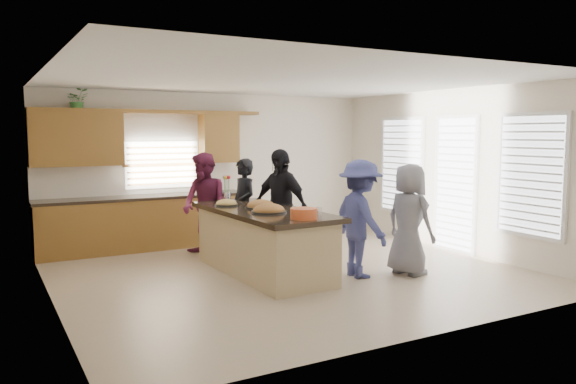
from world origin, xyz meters
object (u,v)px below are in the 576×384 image
salad_bowl (304,213)px  woman_right_back (360,219)px  woman_left_front (280,207)px  woman_left_back (244,207)px  woman_right_front (409,219)px  woman_left_mid (205,205)px  island (263,243)px

salad_bowl → woman_right_back: woman_right_back is taller
salad_bowl → woman_left_front: 1.60m
woman_left_back → woman_right_front: 2.82m
woman_left_mid → island: bearing=-4.4°
island → woman_left_front: bearing=39.2°
salad_bowl → island: bearing=92.4°
woman_left_front → woman_right_front: woman_left_front is taller
woman_left_back → woman_right_back: 2.29m
salad_bowl → woman_left_mid: size_ratio=0.20×
island → woman_left_front: size_ratio=1.51×
woman_left_mid → woman_left_front: (0.86, -1.05, 0.04)m
woman_right_front → woman_right_back: bearing=62.5°
salad_bowl → woman_right_front: bearing=0.4°
woman_left_mid → woman_right_front: woman_left_mid is taller
woman_left_back → woman_right_front: woman_left_back is taller
woman_left_back → woman_left_mid: bearing=-110.5°
woman_right_front → island: bearing=51.0°
salad_bowl → woman_left_back: size_ratio=0.22×
salad_bowl → woman_right_front: (1.78, 0.01, -0.22)m
woman_right_front → woman_left_front: bearing=32.1°
island → salad_bowl: 1.22m
woman_left_back → woman_left_front: size_ratio=0.90×
island → woman_left_back: woman_left_back is taller
island → woman_left_back: (0.27, 1.29, 0.36)m
woman_left_back → woman_left_mid: woman_left_mid is taller
salad_bowl → woman_right_front: 1.79m
salad_bowl → woman_left_front: woman_left_front is taller
woman_left_front → woman_right_back: woman_left_front is taller
woman_left_front → island: bearing=-68.0°
woman_right_back → woman_left_back: bearing=24.5°
woman_left_mid → woman_right_back: size_ratio=1.03×
island → woman_right_front: (1.82, -1.07, 0.36)m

